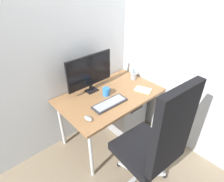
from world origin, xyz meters
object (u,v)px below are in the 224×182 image
at_px(filing_cabinet, 122,108).
at_px(coffee_mug, 106,92).
at_px(pen_holder, 134,76).
at_px(notebook, 143,90).
at_px(keyboard, 110,103).
at_px(mouse, 88,118).
at_px(office_chair, 156,143).
at_px(monitor, 90,72).

xyz_separation_m(filing_cabinet, coffee_mug, (-0.34, -0.04, 0.44)).
height_order(pen_holder, notebook, pen_holder).
distance_m(keyboard, coffee_mug, 0.20).
xyz_separation_m(mouse, coffee_mug, (0.42, 0.22, 0.03)).
xyz_separation_m(office_chair, filing_cabinet, (0.48, 0.89, -0.37)).
bearing_deg(notebook, monitor, 117.56).
relative_size(monitor, mouse, 5.81).
distance_m(monitor, keyboard, 0.45).
bearing_deg(filing_cabinet, mouse, -161.01).
bearing_deg(monitor, notebook, -41.91).
height_order(keyboard, coffee_mug, coffee_mug).
bearing_deg(monitor, mouse, -129.87).
bearing_deg(notebook, mouse, 158.60).
bearing_deg(keyboard, filing_cabinet, 26.50).
relative_size(office_chair, monitor, 2.14).
distance_m(monitor, notebook, 0.70).
bearing_deg(keyboard, notebook, -6.92).
bearing_deg(filing_cabinet, monitor, 158.69).
bearing_deg(pen_holder, filing_cabinet, -178.07).
bearing_deg(office_chair, pen_holder, 52.69).
relative_size(office_chair, filing_cabinet, 2.15).
xyz_separation_m(notebook, coffee_mug, (-0.41, 0.23, 0.04)).
height_order(office_chair, notebook, office_chair).
relative_size(office_chair, pen_holder, 7.47).
height_order(office_chair, monitor, office_chair).
height_order(keyboard, notebook, keyboard).
bearing_deg(office_chair, filing_cabinet, 61.66).
distance_m(filing_cabinet, monitor, 0.79).
bearing_deg(office_chair, mouse, 113.70).
xyz_separation_m(office_chair, keyboard, (0.05, 0.68, 0.04)).
relative_size(monitor, keyboard, 1.49).
xyz_separation_m(keyboard, pen_holder, (0.63, 0.22, 0.04)).
relative_size(filing_cabinet, monitor, 1.00).
xyz_separation_m(monitor, pen_holder, (0.61, -0.15, -0.22)).
distance_m(office_chair, monitor, 1.09).
bearing_deg(notebook, pen_holder, 44.70).
relative_size(office_chair, notebook, 6.67).
bearing_deg(filing_cabinet, office_chair, -118.34).
height_order(monitor, notebook, monitor).
bearing_deg(mouse, coffee_mug, 21.27).
xyz_separation_m(keyboard, notebook, (0.50, -0.06, -0.00)).
height_order(filing_cabinet, pen_holder, pen_holder).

